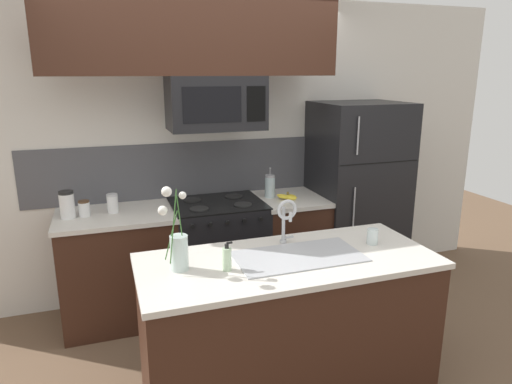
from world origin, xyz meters
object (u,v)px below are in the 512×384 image
sink_faucet (286,216)px  storage_jar_tall (67,205)px  banana_bunch (288,197)px  flower_vase (178,248)px  storage_jar_short (113,203)px  french_press (270,186)px  stove_range (218,254)px  refrigerator (355,196)px  microwave (216,103)px  storage_jar_medium (84,209)px  dish_soap_bottle (227,259)px  drinking_glass (372,236)px

sink_faucet → storage_jar_tall: bearing=142.2°
banana_bunch → flower_vase: 1.62m
storage_jar_short → french_press: 1.32m
stove_range → refrigerator: refrigerator is taller
sink_faucet → refrigerator: bearing=43.1°
storage_jar_tall → sink_faucet: sink_faucet is taller
microwave → sink_faucet: (0.18, -1.03, -0.63)m
storage_jar_short → banana_bunch: bearing=-3.6°
refrigerator → banana_bunch: 0.72m
storage_jar_tall → storage_jar_medium: storage_jar_tall is taller
sink_faucet → storage_jar_short: bearing=133.2°
sink_faucet → dish_soap_bottle: (-0.45, -0.24, -0.13)m
refrigerator → flower_vase: bearing=-146.5°
storage_jar_short → french_press: (1.32, 0.03, 0.02)m
stove_range → sink_faucet: bearing=-80.1°
stove_range → refrigerator: 1.38m
microwave → drinking_glass: size_ratio=7.36×
storage_jar_medium → dish_soap_bottle: dish_soap_bottle is taller
storage_jar_medium → dish_soap_bottle: bearing=-59.2°
microwave → flower_vase: size_ratio=1.51×
microwave → french_press: (0.49, 0.08, -0.73)m
microwave → storage_jar_tall: size_ratio=3.52×
stove_range → storage_jar_medium: storage_jar_medium is taller
stove_range → microwave: 1.28m
storage_jar_short → french_press: french_press is taller
banana_bunch → french_press: 0.19m
stove_range → french_press: french_press is taller
banana_bunch → storage_jar_medium: bearing=177.9°
stove_range → refrigerator: bearing=0.9°
storage_jar_tall → dish_soap_bottle: (0.89, -1.28, -0.04)m
sink_faucet → drinking_glass: size_ratio=3.03×
storage_jar_tall → french_press: 1.65m
drinking_glass → banana_bunch: bearing=95.3°
storage_jar_tall → banana_bunch: 1.77m
stove_range → microwave: microwave is taller
stove_range → french_press: size_ratio=3.48×
storage_jar_medium → storage_jar_short: storage_jar_short is taller
flower_vase → stove_range: bearing=66.5°
storage_jar_tall → storage_jar_medium: bearing=5.4°
storage_jar_short → microwave: bearing=-3.5°
storage_jar_medium → drinking_glass: storage_jar_medium is taller
dish_soap_bottle → stove_range: bearing=78.2°
refrigerator → drinking_glass: refrigerator is taller
drinking_glass → stove_range: bearing=120.7°
microwave → storage_jar_short: size_ratio=4.96×
refrigerator → storage_jar_tall: size_ratio=8.14×
banana_bunch → flower_vase: bearing=-134.7°
dish_soap_bottle → french_press: bearing=60.6°
stove_range → storage_jar_medium: 1.16m
storage_jar_short → flower_vase: flower_vase is taller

